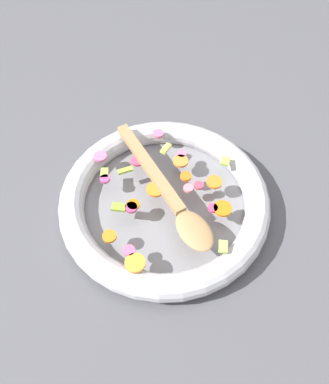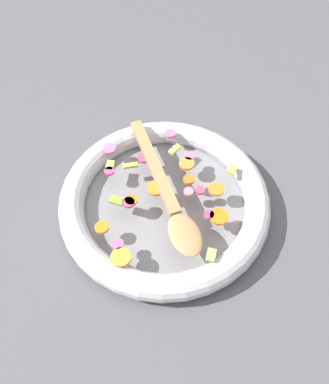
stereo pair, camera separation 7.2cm
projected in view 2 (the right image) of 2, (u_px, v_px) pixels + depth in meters
name	position (u px, v px, depth m)	size (l,w,h in m)	color
ground_plane	(164.00, 206.00, 0.76)	(4.00, 4.00, 0.00)	#4C4C51
skillet	(164.00, 200.00, 0.75)	(0.42, 0.42, 0.05)	slate
chopped_vegetables	(162.00, 193.00, 0.72)	(0.30, 0.32, 0.01)	orange
wooden_spoon	(168.00, 196.00, 0.70)	(0.10, 0.34, 0.01)	#A87F51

